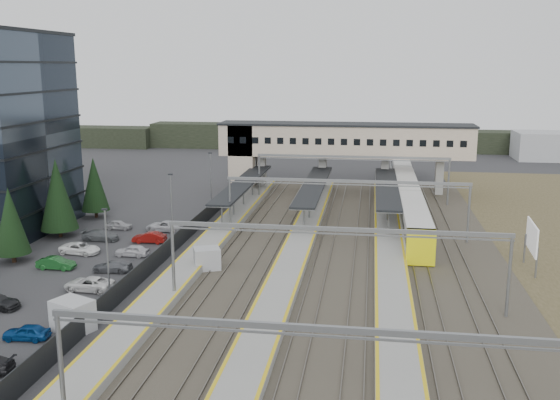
% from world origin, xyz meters
% --- Properties ---
extents(ground, '(220.00, 220.00, 0.00)m').
position_xyz_m(ground, '(0.00, 0.00, 0.00)').
color(ground, '#2B2B2D').
rests_on(ground, ground).
extents(car_park, '(10.69, 44.66, 1.29)m').
position_xyz_m(car_park, '(-13.40, -5.89, 0.62)').
color(car_park, silver).
rests_on(car_park, ground).
extents(lampposts, '(0.50, 53.25, 8.07)m').
position_xyz_m(lampposts, '(-8.00, 1.25, 4.34)').
color(lampposts, gray).
rests_on(lampposts, ground).
extents(fence, '(0.08, 90.00, 2.00)m').
position_xyz_m(fence, '(-6.50, 5.00, 1.00)').
color(fence, '#26282B').
rests_on(fence, ground).
extents(relay_cabin_near, '(3.61, 3.20, 2.49)m').
position_xyz_m(relay_cabin_near, '(-7.78, -15.35, 1.24)').
color(relay_cabin_near, '#A4A6AA').
rests_on(relay_cabin_near, ground).
extents(relay_cabin_far, '(3.16, 2.93, 2.33)m').
position_xyz_m(relay_cabin_far, '(-1.26, 0.33, 1.17)').
color(relay_cabin_far, '#A4A6AA').
rests_on(relay_cabin_far, ground).
extents(rail_corridor, '(34.00, 90.00, 0.92)m').
position_xyz_m(rail_corridor, '(9.34, 5.00, 0.29)').
color(rail_corridor, '#342E27').
rests_on(rail_corridor, ground).
extents(canopies, '(23.10, 30.00, 3.28)m').
position_xyz_m(canopies, '(7.00, 27.00, 3.92)').
color(canopies, black).
rests_on(canopies, ground).
extents(footbridge, '(40.40, 6.40, 11.20)m').
position_xyz_m(footbridge, '(7.70, 42.00, 7.93)').
color(footbridge, '#BDA78F').
rests_on(footbridge, ground).
extents(gantries, '(28.40, 62.28, 7.17)m').
position_xyz_m(gantries, '(12.00, 3.00, 6.00)').
color(gantries, gray).
rests_on(gantries, ground).
extents(train, '(2.95, 61.73, 3.72)m').
position_xyz_m(train, '(20.00, 34.68, 2.11)').
color(train, silver).
rests_on(train, ground).
extents(billboard, '(0.55, 5.84, 4.94)m').
position_xyz_m(billboard, '(30.83, 5.06, 3.31)').
color(billboard, gray).
rests_on(billboard, ground).
extents(treeline_far, '(170.00, 19.00, 7.00)m').
position_xyz_m(treeline_far, '(23.81, 92.28, 2.95)').
color(treeline_far, black).
rests_on(treeline_far, ground).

